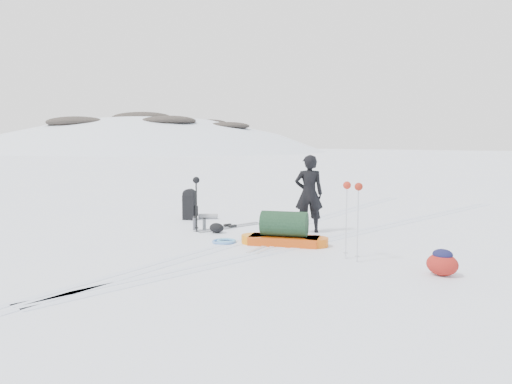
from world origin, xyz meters
The scene contains 13 objects.
ground centered at (0.00, 0.00, 0.00)m, with size 200.00×200.00×0.00m, color white.
ski_tracks centered at (0.61, 0.88, 0.00)m, with size 3.38×17.97×0.01m.
skier centered at (0.55, 1.45, 0.84)m, with size 0.61×0.40×1.69m, color black.
pulk_sled centered at (0.87, 0.04, 0.25)m, with size 1.74×1.11×0.65m.
expedition_rucksack centered at (-2.71, 1.15, 0.36)m, with size 0.69×0.74×0.78m.
ski_poles_black centered at (-1.42, 0.00, 0.99)m, with size 0.17×0.15×1.21m.
ski_poles_silver centered at (2.47, -0.30, 1.10)m, with size 0.40×0.24×1.31m.
touring_skis_grey centered at (-1.20, 0.87, 0.02)m, with size 0.59×1.88×0.07m.
touring_skis_white centered at (0.73, -0.17, 0.01)m, with size 0.49×1.60×0.06m.
rope_coil centered at (-0.16, -0.50, 0.03)m, with size 0.59×0.59×0.06m.
small_daypack centered at (3.97, -0.34, 0.19)m, with size 0.58×0.56×0.40m.
thermos_pair centered at (-1.52, 0.18, 0.15)m, with size 0.32×0.19×0.31m.
stuff_sack centered at (-0.99, 0.18, 0.11)m, with size 0.35×0.26×0.21m.
Camera 1 is at (6.19, -7.73, 1.99)m, focal length 35.00 mm.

